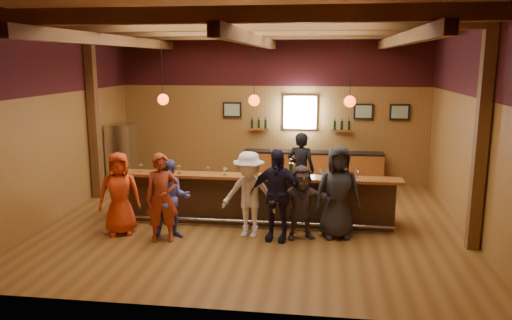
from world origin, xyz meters
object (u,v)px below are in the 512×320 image
object	(u,v)px
customer_white	(249,195)
customer_brown	(301,202)
bartender	(301,170)
back_bar_cabinet	(313,167)
bar_counter	(256,198)
customer_denim	(171,199)
stainless_fridge	(122,156)
customer_dark	(338,192)
ice_bucket	(253,170)
customer_orange	(119,194)
customer_redvest	(162,198)
bottle_a	(291,169)
customer_navy	(276,195)

from	to	relation	value
customer_white	customer_brown	size ratio (longest dim) A/B	1.17
bartender	back_bar_cabinet	bearing A→B (deg)	-82.93
bar_counter	customer_denim	world-z (taller)	customer_denim
stainless_fridge	customer_brown	distance (m)	6.24
stainless_fridge	customer_dark	distance (m)	6.76
bar_counter	customer_denim	bearing A→B (deg)	-138.70
stainless_fridge	bartender	distance (m)	5.21
customer_brown	ice_bucket	xyz separation A→B (m)	(-1.06, 0.71, 0.47)
customer_orange	bartender	xyz separation A→B (m)	(3.60, 2.45, 0.07)
customer_redvest	ice_bucket	xyz separation A→B (m)	(1.64, 1.23, 0.33)
bar_counter	bottle_a	distance (m)	1.09
customer_redvest	bottle_a	world-z (taller)	customer_redvest
customer_white	customer_dark	xyz separation A→B (m)	(1.77, 0.19, 0.06)
customer_orange	ice_bucket	bearing A→B (deg)	-1.02
ice_bucket	stainless_fridge	bearing A→B (deg)	146.01
bar_counter	stainless_fridge	world-z (taller)	stainless_fridge
stainless_fridge	customer_dark	world-z (taller)	customer_dark
stainless_fridge	bottle_a	world-z (taller)	stainless_fridge
bar_counter	bartender	size ratio (longest dim) A/B	3.41
bartender	bottle_a	bearing A→B (deg)	96.74
customer_redvest	back_bar_cabinet	bearing A→B (deg)	45.23
back_bar_cabinet	customer_orange	size ratio (longest dim) A/B	2.34
bar_counter	bottle_a	bearing A→B (deg)	-12.04
customer_navy	customer_dark	xyz separation A→B (m)	(1.20, 0.33, 0.02)
customer_brown	customer_dark	size ratio (longest dim) A/B	0.80
customer_dark	bottle_a	world-z (taller)	customer_dark
customer_redvest	bartender	size ratio (longest dim) A/B	0.96
back_bar_cabinet	bartender	world-z (taller)	bartender
customer_white	ice_bucket	world-z (taller)	customer_white
customer_brown	bottle_a	distance (m)	1.02
customer_redvest	customer_denim	world-z (taller)	customer_redvest
customer_white	bar_counter	bearing A→B (deg)	100.59
bar_counter	customer_denim	size ratio (longest dim) A/B	3.89
ice_bucket	customer_brown	bearing A→B (deg)	-33.73
bottle_a	customer_white	bearing A→B (deg)	-131.97
bartender	bottle_a	world-z (taller)	bartender
customer_dark	bartender	bearing A→B (deg)	101.83
back_bar_cabinet	bottle_a	xyz separation A→B (m)	(-0.39, -3.74, 0.77)
customer_redvest	customer_brown	world-z (taller)	customer_redvest
back_bar_cabinet	customer_redvest	world-z (taller)	customer_redvest
back_bar_cabinet	customer_navy	size ratio (longest dim) A/B	2.16
back_bar_cabinet	bar_counter	bearing A→B (deg)	-108.34
customer_brown	ice_bucket	size ratio (longest dim) A/B	6.81
customer_denim	customer_navy	size ratio (longest dim) A/B	0.88
ice_bucket	bottle_a	world-z (taller)	bottle_a
customer_dark	bottle_a	size ratio (longest dim) A/B	5.53
customer_orange	customer_denim	bearing A→B (deg)	-25.69
ice_bucket	customer_white	bearing A→B (deg)	-89.18
customer_brown	customer_orange	bearing A→B (deg)	166.26
bar_counter	customer_orange	distance (m)	2.95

